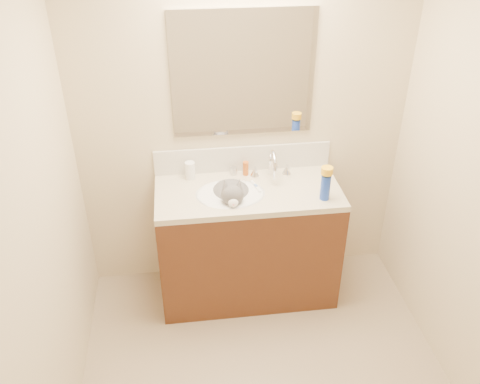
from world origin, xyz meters
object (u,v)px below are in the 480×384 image
object	(u,v)px
cat	(232,197)
silver_jar	(234,171)
basin	(230,203)
amber_bottle	(246,168)
faucet	(272,166)
pill_bottle	(190,170)
vanity_cabinet	(248,245)
spray_can	(325,187)

from	to	relation	value
cat	silver_jar	bearing A→B (deg)	82.12
basin	amber_bottle	distance (m)	0.29
faucet	silver_jar	xyz separation A→B (m)	(-0.25, 0.08, -0.06)
faucet	basin	bearing A→B (deg)	-150.88
pill_bottle	amber_bottle	world-z (taller)	pill_bottle
vanity_cabinet	cat	distance (m)	0.43
silver_jar	spray_can	xyz separation A→B (m)	(0.53, -0.38, 0.06)
basin	pill_bottle	distance (m)	0.36
amber_bottle	silver_jar	bearing A→B (deg)	168.94
vanity_cabinet	spray_can	bearing A→B (deg)	-19.56
vanity_cabinet	basin	size ratio (longest dim) A/B	2.67
faucet	silver_jar	world-z (taller)	faucet
faucet	vanity_cabinet	bearing A→B (deg)	-142.71
faucet	amber_bottle	size ratio (longest dim) A/B	2.88
basin	cat	world-z (taller)	cat
vanity_cabinet	cat	size ratio (longest dim) A/B	3.08
vanity_cabinet	amber_bottle	bearing A→B (deg)	86.88
pill_bottle	cat	bearing A→B (deg)	-39.69
amber_bottle	spray_can	bearing A→B (deg)	-38.75
vanity_cabinet	basin	xyz separation A→B (m)	(-0.12, -0.03, 0.38)
cat	amber_bottle	bearing A→B (deg)	62.45
spray_can	faucet	bearing A→B (deg)	132.96
vanity_cabinet	amber_bottle	distance (m)	0.54
basin	pill_bottle	xyz separation A→B (m)	(-0.24, 0.23, 0.13)
amber_bottle	faucet	bearing A→B (deg)	-19.49
vanity_cabinet	faucet	bearing A→B (deg)	37.29
faucet	spray_can	size ratio (longest dim) A/B	1.68
amber_bottle	spray_can	xyz separation A→B (m)	(0.45, -0.36, 0.03)
pill_bottle	vanity_cabinet	bearing A→B (deg)	-28.62
vanity_cabinet	cat	xyz separation A→B (m)	(-0.11, -0.01, 0.42)
pill_bottle	amber_bottle	bearing A→B (deg)	-0.18
faucet	pill_bottle	xyz separation A→B (m)	(-0.54, 0.06, -0.03)
vanity_cabinet	pill_bottle	world-z (taller)	pill_bottle
cat	pill_bottle	size ratio (longest dim) A/B	3.25
basin	silver_jar	size ratio (longest dim) A/B	8.49
silver_jar	spray_can	size ratio (longest dim) A/B	0.32
vanity_cabinet	basin	distance (m)	0.40
silver_jar	spray_can	distance (m)	0.65
basin	faucet	distance (m)	0.38
amber_bottle	spray_can	world-z (taller)	spray_can
vanity_cabinet	silver_jar	xyz separation A→B (m)	(-0.07, 0.21, 0.48)
vanity_cabinet	pill_bottle	size ratio (longest dim) A/B	10.03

